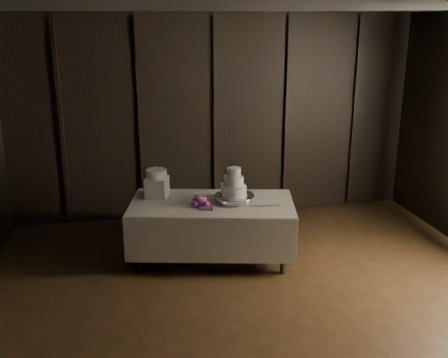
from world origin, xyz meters
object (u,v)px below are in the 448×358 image
wedding_cake (233,185)px  box_pedestal (157,187)px  cake_stand (235,199)px  small_cake (156,174)px  display_table (212,228)px  bouquet (200,202)px

wedding_cake → box_pedestal: 0.98m
cake_stand → small_cake: (-0.91, 0.39, 0.26)m
cake_stand → box_pedestal: 1.00m
display_table → small_cake: (-0.64, 0.35, 0.65)m
small_cake → display_table: bearing=-28.4°
bouquet → box_pedestal: box_pedestal is taller
display_table → box_pedestal: size_ratio=8.33×
cake_stand → display_table: bearing=171.0°
box_pedestal → small_cake: (0.00, 0.00, 0.18)m
cake_stand → bouquet: bouquet is taller
box_pedestal → small_cake: 0.18m
wedding_cake → small_cake: (-0.89, 0.40, 0.07)m
display_table → bouquet: 0.45m
wedding_cake → box_pedestal: wedding_cake is taller
wedding_cake → bouquet: bearing=-159.2°
display_table → box_pedestal: bearing=163.8°
cake_stand → small_cake: 1.02m
box_pedestal → cake_stand: bearing=-23.1°
cake_stand → bouquet: (-0.43, -0.07, 0.01)m
display_table → wedding_cake: 0.63m
cake_stand → bouquet: size_ratio=1.29×
display_table → bouquet: bouquet is taller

